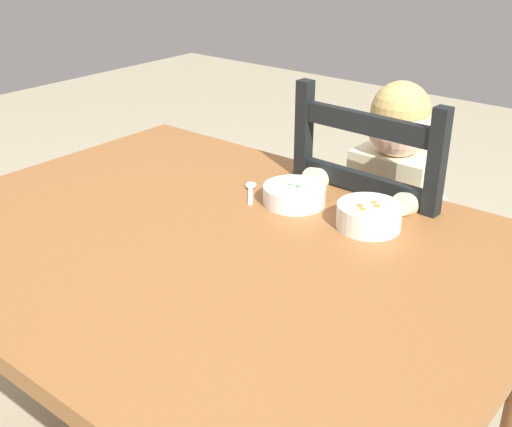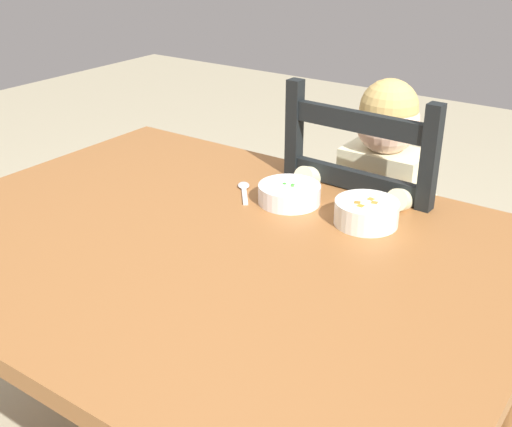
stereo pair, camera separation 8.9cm
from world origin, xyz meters
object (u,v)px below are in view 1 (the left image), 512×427
Objects in this scene: dining_chair at (382,256)px; child_figure at (387,202)px; bowl_of_carrots at (369,215)px; spoon at (251,188)px; bowl_of_peas at (294,194)px; dining_table at (209,271)px.

dining_chair is 0.17m from child_figure.
bowl_of_carrots reaches higher than spoon.
bowl_of_peas is at bearing 0.97° from spoon.
child_figure is at bearing 50.83° from spoon.
dining_table is 9.32× the size of bowl_of_carrots.
dining_table is 0.30m from spoon.
child_figure is 0.39m from spoon.
spoon is (-0.10, 0.26, 0.09)m from dining_table.
bowl_of_carrots is (0.25, 0.27, 0.12)m from dining_table.
bowl_of_carrots is at bearing 0.38° from spoon.
bowl_of_peas is 1.28× the size of spoon.
bowl_of_carrots is (0.11, -0.30, 0.27)m from dining_chair.
dining_chair is 0.41m from bowl_of_peas.
spoon is (-0.34, -0.00, -0.03)m from bowl_of_carrots.
dining_chair reaches higher than child_figure.
dining_chair is at bearing 51.52° from spoon.
dining_chair is at bearing 110.56° from child_figure.
dining_chair is at bearing 109.55° from bowl_of_carrots.
dining_table is 0.60m from dining_chair.
bowl_of_carrots is (0.10, -0.29, 0.10)m from child_figure.
spoon reaches higher than dining_table.
dining_table is at bearing -98.76° from bowl_of_peas.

